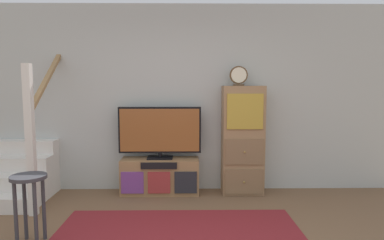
# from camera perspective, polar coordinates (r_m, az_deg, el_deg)

# --- Properties ---
(back_wall) EXTENTS (6.40, 0.12, 2.70)m
(back_wall) POSITION_cam_1_polar(r_m,az_deg,el_deg) (5.02, -1.84, 3.62)
(back_wall) COLOR #B2B7B2
(back_wall) RESTS_ON ground_plane
(media_console) EXTENTS (1.10, 0.38, 0.50)m
(media_console) POSITION_cam_1_polar(r_m,az_deg,el_deg) (4.94, -5.37, -9.36)
(media_console) COLOR #997047
(media_console) RESTS_ON ground_plane
(television) EXTENTS (1.17, 0.22, 0.74)m
(television) POSITION_cam_1_polar(r_m,az_deg,el_deg) (4.84, -5.43, -1.89)
(television) COLOR black
(television) RESTS_ON media_console
(side_cabinet) EXTENTS (0.58, 0.38, 1.54)m
(side_cabinet) POSITION_cam_1_polar(r_m,az_deg,el_deg) (4.89, 8.48, -3.38)
(side_cabinet) COLOR #93704C
(side_cabinet) RESTS_ON ground_plane
(desk_clock) EXTENTS (0.25, 0.08, 0.27)m
(desk_clock) POSITION_cam_1_polar(r_m,az_deg,el_deg) (4.80, 7.82, 7.33)
(desk_clock) COLOR #4C3823
(desk_clock) RESTS_ON side_cabinet
(staircase) EXTENTS (1.00, 1.36, 2.20)m
(staircase) POSITION_cam_1_polar(r_m,az_deg,el_deg) (5.44, -26.35, -7.27)
(staircase) COLOR silver
(staircase) RESTS_ON ground_plane
(bar_stool_near) EXTENTS (0.34, 0.34, 0.69)m
(bar_stool_near) POSITION_cam_1_polar(r_m,az_deg,el_deg) (3.72, -25.64, -10.95)
(bar_stool_near) COLOR #333338
(bar_stool_near) RESTS_ON ground_plane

